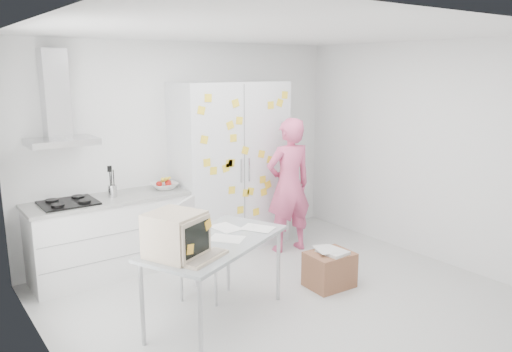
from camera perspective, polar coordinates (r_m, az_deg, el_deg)
floor at (r=5.41m, az=3.08°, el=-13.88°), size 4.50×4.00×0.02m
walls at (r=5.53m, az=-1.46°, el=1.60°), size 4.52×4.01×2.70m
ceiling at (r=4.87m, az=3.46°, el=16.09°), size 4.50×4.00×0.02m
counter_run at (r=6.08m, az=-16.22°, el=-6.47°), size 1.84×0.63×1.28m
range_hood at (r=5.79m, az=-21.80°, el=7.29°), size 0.70×0.48×1.01m
tall_cabinet at (r=6.60m, az=-2.94°, el=1.14°), size 1.50×0.68×2.20m
person at (r=6.48m, az=3.77°, el=-1.09°), size 0.70×0.51×1.76m
desk at (r=4.43m, az=-7.34°, el=-7.26°), size 1.66×1.29×1.19m
chair at (r=5.29m, az=-6.75°, el=-7.57°), size 0.66×0.66×1.04m
cardboard_box at (r=5.65m, az=8.41°, el=-10.46°), size 0.51×0.42×0.43m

